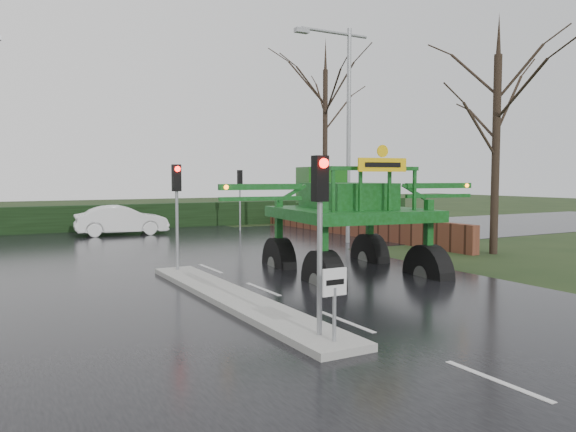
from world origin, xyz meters
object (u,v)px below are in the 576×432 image
keep_left_sign (334,293)px  crop_sprayer (320,202)px  traffic_signal_mid (177,194)px  traffic_signal_far (240,186)px  traffic_signal_near (320,206)px  white_sedan (122,235)px  street_light_right (343,115)px

keep_left_sign → crop_sprayer: bearing=60.0°
keep_left_sign → crop_sprayer: size_ratio=0.15×
traffic_signal_mid → traffic_signal_far: size_ratio=1.00×
traffic_signal_near → white_sedan: 21.95m
traffic_signal_near → street_light_right: size_ratio=0.35×
traffic_signal_far → crop_sprayer: (-4.59, -15.95, -0.19)m
street_light_right → white_sedan: size_ratio=2.08×
traffic_signal_mid → street_light_right: size_ratio=0.35×
traffic_signal_mid → keep_left_sign: bearing=-90.0°
traffic_signal_mid → traffic_signal_far: 14.75m
keep_left_sign → street_light_right: size_ratio=0.14×
street_light_right → traffic_signal_near: bearing=-126.1°
street_light_right → crop_sprayer: 10.74m
crop_sprayer → traffic_signal_mid: bearing=140.4°
traffic_signal_near → traffic_signal_far: (7.80, 21.02, 0.00)m
keep_left_sign → white_sedan: size_ratio=0.28×
traffic_signal_near → crop_sprayer: size_ratio=0.39×
crop_sprayer → street_light_right: bearing=58.9°
traffic_signal_mid → white_sedan: size_ratio=0.73×
white_sedan → keep_left_sign: bearing=-177.7°
traffic_signal_near → traffic_signal_mid: (0.00, 8.50, 0.00)m
traffic_signal_near → crop_sprayer: bearing=57.7°
traffic_signal_far → street_light_right: size_ratio=0.35×
street_light_right → white_sedan: bearing=133.5°
traffic_signal_mid → white_sedan: traffic_signal_mid is taller
street_light_right → traffic_signal_mid: bearing=-154.6°
traffic_signal_near → crop_sprayer: crop_sprayer is taller
keep_left_sign → street_light_right: (9.49, 13.50, 4.93)m
keep_left_sign → traffic_signal_far: traffic_signal_far is taller
traffic_signal_near → white_sedan: bearing=86.9°
keep_left_sign → white_sedan: bearing=86.9°
traffic_signal_far → white_sedan: size_ratio=0.73×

